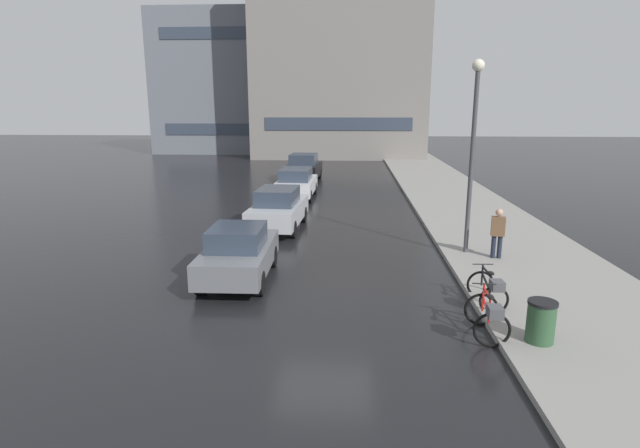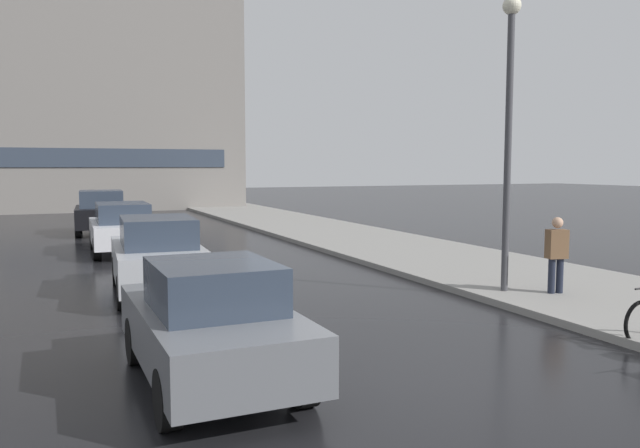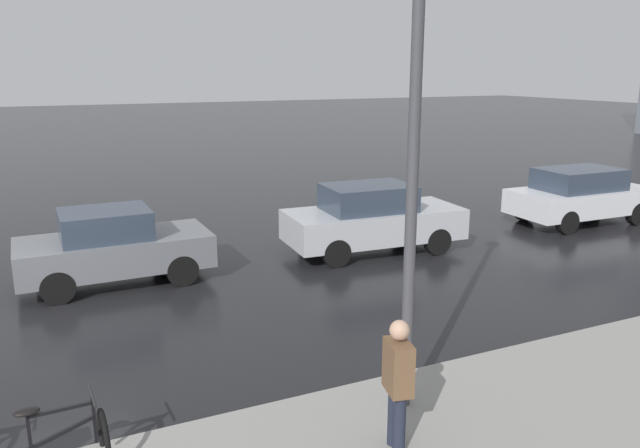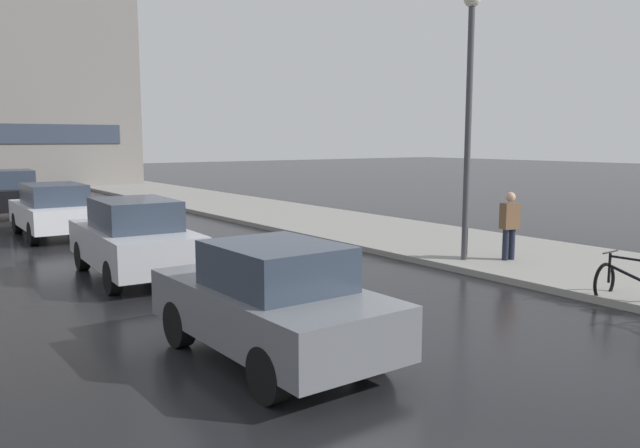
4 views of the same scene
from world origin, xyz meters
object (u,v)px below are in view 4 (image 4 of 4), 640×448
object	(u,v)px
car_grey	(271,302)
car_silver	(134,238)
car_black	(9,193)
streetlamp	(469,97)
pedestrian	(509,225)
car_white	(54,210)

from	to	relation	value
car_grey	car_silver	bearing A→B (deg)	87.40
car_black	streetlamp	xyz separation A→B (m)	(6.68, -16.13, 2.92)
car_black	streetlamp	bearing A→B (deg)	-67.52
car_grey	pedestrian	bearing A→B (deg)	15.32
car_silver	streetlamp	world-z (taller)	streetlamp
car_silver	car_black	size ratio (longest dim) A/B	1.11
car_silver	streetlamp	bearing A→B (deg)	-26.30
pedestrian	streetlamp	world-z (taller)	streetlamp
car_grey	streetlamp	xyz separation A→B (m)	(6.76, 2.68, 3.02)
car_white	pedestrian	xyz separation A→B (m)	(7.29, -10.58, 0.14)
car_silver	pedestrian	size ratio (longest dim) A/B	2.55
car_grey	streetlamp	bearing A→B (deg)	21.61
car_white	streetlamp	bearing A→B (deg)	-56.87
car_silver	car_white	world-z (taller)	car_silver
pedestrian	streetlamp	distance (m)	3.01
car_silver	car_white	size ratio (longest dim) A/B	1.03
car_grey	pedestrian	xyz separation A→B (m)	(7.54, 2.07, 0.18)
car_grey	streetlamp	world-z (taller)	streetlamp
car_white	car_black	distance (m)	6.16
car_white	pedestrian	size ratio (longest dim) A/B	2.48
car_grey	car_silver	size ratio (longest dim) A/B	0.88
car_grey	car_silver	xyz separation A→B (m)	(0.27, 5.89, 0.05)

